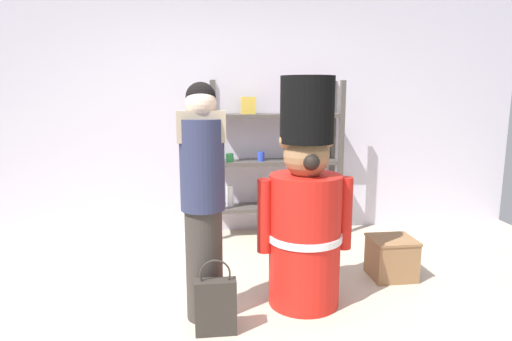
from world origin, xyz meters
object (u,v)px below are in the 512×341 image
Objects in this scene: shopping_bag at (216,305)px; display_crate at (391,258)px; teddy_bear_guard at (305,210)px; person_shopper at (203,197)px; merchandise_shelf at (276,158)px.

shopping_bag is 1.38× the size of display_crate.
teddy_bear_guard reaches higher than shopping_bag.
teddy_bear_guard is 1.03× the size of person_shopper.
shopping_bag is at bearing -154.89° from display_crate.
teddy_bear_guard reaches higher than person_shopper.
person_shopper is (-0.72, -0.12, 0.14)m from teddy_bear_guard.
merchandise_shelf is 1.61m from display_crate.
merchandise_shelf is 1.01× the size of teddy_bear_guard.
teddy_bear_guard is at bearing -157.18° from display_crate.
merchandise_shelf is at bearing 65.71° from person_shopper.
person_shopper is 3.19× the size of shopping_bag.
person_shopper is 4.41× the size of display_crate.
teddy_bear_guard reaches higher than display_crate.
merchandise_shelf reaches higher than shopping_bag.
shopping_bag is (-0.65, -0.34, -0.51)m from teddy_bear_guard.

